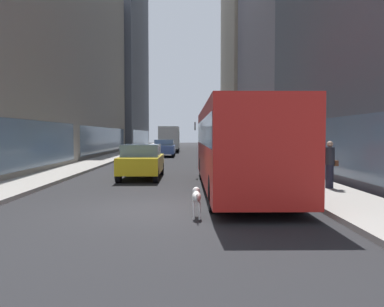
{
  "coord_description": "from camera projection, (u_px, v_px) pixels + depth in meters",
  "views": [
    {
      "loc": [
        0.94,
        -10.9,
        2.06
      ],
      "look_at": [
        1.12,
        3.05,
        1.4
      ],
      "focal_mm": 36.74,
      "sensor_mm": 36.0,
      "label": 1
    }
  ],
  "objects": [
    {
      "name": "ground_plane",
      "position": [
        179.0,
        153.0,
        45.93
      ],
      "size": [
        120.0,
        120.0,
        0.0
      ],
      "primitive_type": "plane",
      "color": "#232326"
    },
    {
      "name": "sidewalk_left",
      "position": [
        130.0,
        152.0,
        45.85
      ],
      "size": [
        2.4,
        110.0,
        0.15
      ],
      "primitive_type": "cube",
      "color": "#9E9991",
      "rests_on": "ground"
    },
    {
      "name": "sidewalk_right",
      "position": [
        228.0,
        152.0,
        46.0
      ],
      "size": [
        2.4,
        110.0,
        0.15
      ],
      "primitive_type": "cube",
      "color": "#9E9991",
      "rests_on": "ground"
    },
    {
      "name": "building_left_mid",
      "position": [
        59.0,
        60.0,
        39.34
      ],
      "size": [
        9.53,
        22.55,
        19.19
      ],
      "color": "gray",
      "rests_on": "ground"
    },
    {
      "name": "building_left_far",
      "position": [
        107.0,
        36.0,
        62.97
      ],
      "size": [
        11.05,
        23.56,
        35.86
      ],
      "color": "#4C515B",
      "rests_on": "ground"
    },
    {
      "name": "building_right_mid",
      "position": [
        293.0,
        33.0,
        40.49
      ],
      "size": [
        8.46,
        23.29,
        25.23
      ],
      "color": "slate",
      "rests_on": "ground"
    },
    {
      "name": "building_right_far",
      "position": [
        254.0,
        32.0,
        64.12
      ],
      "size": [
        9.04,
        21.83,
        37.88
      ],
      "color": "#A0937F",
      "rests_on": "ground"
    },
    {
      "name": "transit_bus",
      "position": [
        237.0,
        143.0,
        14.6
      ],
      "size": [
        2.78,
        11.53,
        3.05
      ],
      "color": "red",
      "rests_on": "ground"
    },
    {
      "name": "car_blue_hatchback",
      "position": [
        165.0,
        148.0,
        37.33
      ],
      "size": [
        1.91,
        4.48,
        1.62
      ],
      "color": "#4C6BB7",
      "rests_on": "ground"
    },
    {
      "name": "car_yellow_taxi",
      "position": [
        142.0,
        161.0,
        18.53
      ],
      "size": [
        1.84,
        4.33,
        1.62
      ],
      "color": "yellow",
      "rests_on": "ground"
    },
    {
      "name": "car_silver_sedan",
      "position": [
        217.0,
        155.0,
        24.53
      ],
      "size": [
        1.74,
        4.56,
        1.62
      ],
      "color": "#B7BABF",
      "rests_on": "ground"
    },
    {
      "name": "box_truck",
      "position": [
        170.0,
        138.0,
        48.03
      ],
      "size": [
        2.3,
        7.5,
        3.05
      ],
      "color": "silver",
      "rests_on": "ground"
    },
    {
      "name": "dalmatian_dog",
      "position": [
        196.0,
        197.0,
        9.81
      ],
      "size": [
        0.22,
        0.96,
        0.72
      ],
      "color": "white",
      "rests_on": "ground"
    },
    {
      "name": "pedestrian_with_handbag",
      "position": [
        330.0,
        164.0,
        14.07
      ],
      "size": [
        0.45,
        0.34,
        1.69
      ],
      "color": "#1E1E2D",
      "rests_on": "sidewalk_right"
    }
  ]
}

